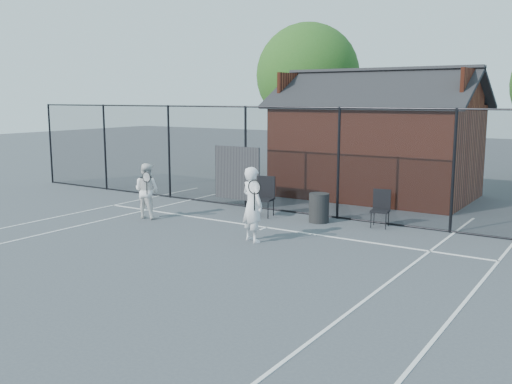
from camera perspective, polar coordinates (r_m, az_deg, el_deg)
The scene contains 10 objects.
ground at distance 12.02m, azimuth -6.61°, elevation -6.25°, with size 80.00×80.00×0.00m, color #3F4448.
court_lines at distance 11.08m, azimuth -11.02°, elevation -7.70°, with size 11.02×18.00×0.01m.
fence at distance 15.98m, azimuth 3.98°, elevation 2.98°, with size 22.04×3.00×3.00m.
clubhouse at distance 19.23m, azimuth 11.96°, elevation 4.36°, with size 6.50×4.36×4.19m.
tree_left at distance 25.37m, azimuth 5.21°, elevation 11.54°, with size 4.48×4.48×6.44m.
player_front at distance 12.85m, azimuth -0.37°, elevation -1.24°, with size 0.82×0.66×1.71m.
player_back at distance 15.67m, azimuth -10.88°, elevation 0.13°, with size 0.84×0.66×1.50m.
chair_left at distance 15.59m, azimuth 0.75°, elevation -0.54°, with size 0.51×0.54×1.07m, color black.
chair_right at distance 14.65m, azimuth 12.31°, elevation -1.70°, with size 0.44×0.46×0.93m, color black.
waste_bin at distance 15.01m, azimuth 6.32°, elevation -1.58°, with size 0.53×0.53×0.77m, color #242424.
Camera 1 is at (7.44, -8.86, 3.23)m, focal length 40.00 mm.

